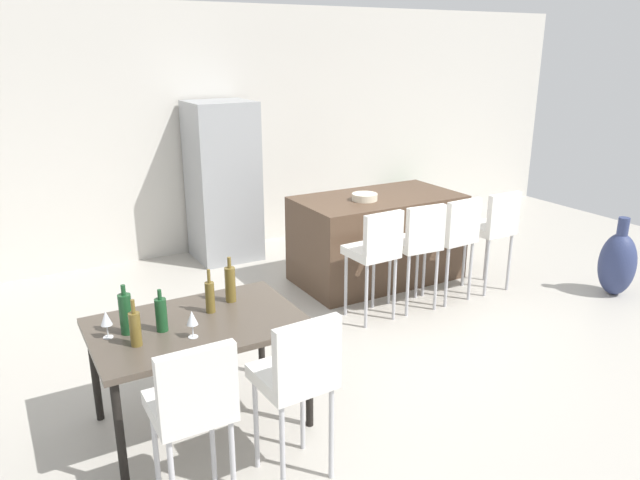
{
  "coord_description": "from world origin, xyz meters",
  "views": [
    {
      "loc": [
        -2.95,
        -3.94,
        2.42
      ],
      "look_at": [
        -0.55,
        0.29,
        0.85
      ],
      "focal_mm": 33.71,
      "sensor_mm": 36.0,
      "label": 1
    }
  ],
  "objects_px": {
    "bar_chair_far": "(494,225)",
    "wine_bottle_middle": "(230,284)",
    "kitchen_island": "(377,238)",
    "dining_table": "(198,332)",
    "wine_bottle_corner": "(210,296)",
    "dining_chair_near": "(193,403)",
    "floor_vase": "(617,263)",
    "fruit_bowl": "(365,197)",
    "wine_bottle_end": "(135,328)",
    "wine_glass_right": "(192,318)",
    "wine_glass_left": "(106,319)",
    "wine_bottle_inner": "(161,314)",
    "bar_chair_left": "(375,248)",
    "potted_plant": "(414,199)",
    "refrigerator": "(223,182)",
    "bar_chair_middle": "(418,240)",
    "bar_chair_right": "(454,233)",
    "wine_bottle_far": "(126,313)",
    "dining_chair_far": "(298,373)"
  },
  "relations": [
    {
      "from": "bar_chair_middle",
      "to": "floor_vase",
      "type": "relative_size",
      "value": 1.29
    },
    {
      "from": "wine_bottle_far",
      "to": "potted_plant",
      "type": "xyz_separation_m",
      "value": [
        4.61,
        3.02,
        -0.5
      ]
    },
    {
      "from": "dining_chair_near",
      "to": "floor_vase",
      "type": "height_order",
      "value": "dining_chair_near"
    },
    {
      "from": "kitchen_island",
      "to": "wine_bottle_end",
      "type": "bearing_deg",
      "value": -149.42
    },
    {
      "from": "bar_chair_far",
      "to": "dining_table",
      "type": "height_order",
      "value": "bar_chair_far"
    },
    {
      "from": "wine_glass_left",
      "to": "wine_bottle_inner",
      "type": "bearing_deg",
      "value": -12.8
    },
    {
      "from": "bar_chair_middle",
      "to": "fruit_bowl",
      "type": "distance_m",
      "value": 0.83
    },
    {
      "from": "wine_bottle_far",
      "to": "floor_vase",
      "type": "relative_size",
      "value": 0.39
    },
    {
      "from": "wine_bottle_corner",
      "to": "bar_chair_middle",
      "type": "bearing_deg",
      "value": 16.06
    },
    {
      "from": "dining_table",
      "to": "floor_vase",
      "type": "distance_m",
      "value": 4.4
    },
    {
      "from": "wine_bottle_middle",
      "to": "wine_glass_left",
      "type": "relative_size",
      "value": 1.85
    },
    {
      "from": "bar_chair_right",
      "to": "dining_chair_near",
      "type": "distance_m",
      "value": 3.5
    },
    {
      "from": "kitchen_island",
      "to": "fruit_bowl",
      "type": "bearing_deg",
      "value": -162.51
    },
    {
      "from": "wine_bottle_inner",
      "to": "potted_plant",
      "type": "bearing_deg",
      "value": 35.01
    },
    {
      "from": "bar_chair_left",
      "to": "fruit_bowl",
      "type": "relative_size",
      "value": 4.01
    },
    {
      "from": "bar_chair_right",
      "to": "wine_bottle_corner",
      "type": "height_order",
      "value": "bar_chair_right"
    },
    {
      "from": "wine_bottle_inner",
      "to": "refrigerator",
      "type": "height_order",
      "value": "refrigerator"
    },
    {
      "from": "dining_table",
      "to": "refrigerator",
      "type": "height_order",
      "value": "refrigerator"
    },
    {
      "from": "kitchen_island",
      "to": "wine_bottle_middle",
      "type": "height_order",
      "value": "wine_bottle_middle"
    },
    {
      "from": "wine_bottle_corner",
      "to": "potted_plant",
      "type": "xyz_separation_m",
      "value": [
        4.06,
        2.98,
        -0.48
      ]
    },
    {
      "from": "dining_chair_near",
      "to": "wine_bottle_end",
      "type": "xyz_separation_m",
      "value": [
        -0.11,
        0.69,
        0.15
      ]
    },
    {
      "from": "bar_chair_middle",
      "to": "bar_chair_far",
      "type": "distance_m",
      "value": 0.97
    },
    {
      "from": "dining_chair_near",
      "to": "wine_bottle_far",
      "type": "xyz_separation_m",
      "value": [
        -0.12,
        0.87,
        0.17
      ]
    },
    {
      "from": "wine_bottle_corner",
      "to": "refrigerator",
      "type": "distance_m",
      "value": 3.23
    },
    {
      "from": "wine_bottle_inner",
      "to": "wine_glass_right",
      "type": "height_order",
      "value": "wine_bottle_inner"
    },
    {
      "from": "bar_chair_right",
      "to": "wine_bottle_middle",
      "type": "xyz_separation_m",
      "value": [
        -2.52,
        -0.55,
        0.17
      ]
    },
    {
      "from": "bar_chair_left",
      "to": "wine_bottle_end",
      "type": "height_order",
      "value": "bar_chair_left"
    },
    {
      "from": "wine_bottle_far",
      "to": "wine_glass_left",
      "type": "relative_size",
      "value": 1.83
    },
    {
      "from": "bar_chair_far",
      "to": "dining_chair_far",
      "type": "distance_m",
      "value": 3.43
    },
    {
      "from": "refrigerator",
      "to": "wine_glass_left",
      "type": "bearing_deg",
      "value": -122.06
    },
    {
      "from": "wine_bottle_end",
      "to": "floor_vase",
      "type": "height_order",
      "value": "wine_bottle_end"
    },
    {
      "from": "wine_glass_right",
      "to": "dining_table",
      "type": "bearing_deg",
      "value": 64.29
    },
    {
      "from": "dining_chair_near",
      "to": "fruit_bowl",
      "type": "xyz_separation_m",
      "value": [
        2.6,
        2.35,
        0.26
      ]
    },
    {
      "from": "kitchen_island",
      "to": "dining_table",
      "type": "xyz_separation_m",
      "value": [
        -2.52,
        -1.61,
        0.21
      ]
    },
    {
      "from": "dining_chair_near",
      "to": "wine_bottle_end",
      "type": "bearing_deg",
      "value": 99.28
    },
    {
      "from": "wine_bottle_middle",
      "to": "wine_bottle_corner",
      "type": "height_order",
      "value": "wine_bottle_middle"
    },
    {
      "from": "kitchen_island",
      "to": "potted_plant",
      "type": "height_order",
      "value": "kitchen_island"
    },
    {
      "from": "bar_chair_far",
      "to": "wine_bottle_middle",
      "type": "distance_m",
      "value": 3.1
    },
    {
      "from": "bar_chair_far",
      "to": "fruit_bowl",
      "type": "relative_size",
      "value": 4.01
    },
    {
      "from": "kitchen_island",
      "to": "refrigerator",
      "type": "height_order",
      "value": "refrigerator"
    },
    {
      "from": "wine_bottle_middle",
      "to": "wine_bottle_end",
      "type": "bearing_deg",
      "value": -155.32
    },
    {
      "from": "wine_bottle_middle",
      "to": "dining_chair_near",
      "type": "bearing_deg",
      "value": -120.98
    },
    {
      "from": "bar_chair_far",
      "to": "wine_bottle_corner",
      "type": "relative_size",
      "value": 3.49
    },
    {
      "from": "kitchen_island",
      "to": "dining_table",
      "type": "height_order",
      "value": "kitchen_island"
    },
    {
      "from": "wine_bottle_end",
      "to": "wine_glass_right",
      "type": "distance_m",
      "value": 0.33
    },
    {
      "from": "wine_bottle_middle",
      "to": "dining_table",
      "type": "bearing_deg",
      "value": -145.85
    },
    {
      "from": "bar_chair_middle",
      "to": "bar_chair_far",
      "type": "xyz_separation_m",
      "value": [
        0.97,
        -0.0,
        0.0
      ]
    },
    {
      "from": "bar_chair_left",
      "to": "wine_glass_left",
      "type": "height_order",
      "value": "bar_chair_left"
    },
    {
      "from": "kitchen_island",
      "to": "floor_vase",
      "type": "relative_size",
      "value": 2.13
    },
    {
      "from": "dining_chair_near",
      "to": "potted_plant",
      "type": "distance_m",
      "value": 5.95
    }
  ]
}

